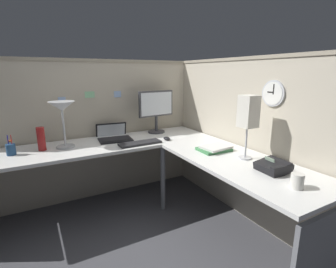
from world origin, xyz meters
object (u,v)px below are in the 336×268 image
at_px(monitor, 156,108).
at_px(wall_clock, 274,93).
at_px(thermos_flask, 41,139).
at_px(office_phone, 273,167).
at_px(pen_cup, 11,149).
at_px(book_stack, 215,148).
at_px(keyboard, 140,143).
at_px(computer_mouse, 167,138).
at_px(desk_lamp_paper, 248,113).
at_px(laptop, 114,136).
at_px(desk_lamp_dome, 62,110).
at_px(coffee_mug, 297,181).

distance_m(monitor, wall_clock, 1.35).
relative_size(thermos_flask, office_phone, 1.00).
height_order(pen_cup, book_stack, pen_cup).
xyz_separation_m(keyboard, office_phone, (0.56, -1.15, 0.03)).
relative_size(computer_mouse, desk_lamp_paper, 0.20).
relative_size(laptop, pen_cup, 2.29).
xyz_separation_m(desk_lamp_dome, office_phone, (1.24, -1.39, -0.33)).
bearing_deg(wall_clock, keyboard, 135.37).
xyz_separation_m(monitor, coffee_mug, (0.10, -1.78, -0.25)).
distance_m(office_phone, book_stack, 0.61).
bearing_deg(computer_mouse, wall_clock, -57.53).
bearing_deg(laptop, thermos_flask, -171.30).
bearing_deg(thermos_flask, desk_lamp_dome, -1.05).
bearing_deg(desk_lamp_dome, keyboard, -20.08).
relative_size(laptop, keyboard, 0.96).
bearing_deg(keyboard, laptop, 113.44).
height_order(keyboard, book_stack, book_stack).
xyz_separation_m(keyboard, desk_lamp_paper, (0.61, -0.83, 0.37)).
relative_size(monitor, keyboard, 1.16).
bearing_deg(coffee_mug, pen_cup, 134.44).
bearing_deg(laptop, desk_lamp_dome, -167.51).
xyz_separation_m(thermos_flask, office_phone, (1.44, -1.40, -0.07)).
height_order(thermos_flask, coffee_mug, thermos_flask).
relative_size(desk_lamp_paper, coffee_mug, 5.52).
relative_size(thermos_flask, book_stack, 0.74).
bearing_deg(computer_mouse, thermos_flask, 168.59).
height_order(monitor, book_stack, monitor).
height_order(laptop, pen_cup, pen_cup).
distance_m(desk_lamp_dome, pen_cup, 0.55).
bearing_deg(monitor, pen_cup, -174.26).
bearing_deg(book_stack, wall_clock, -42.88).
xyz_separation_m(pen_cup, book_stack, (1.65, -0.76, -0.03)).
bearing_deg(desk_lamp_paper, office_phone, -97.54).
height_order(keyboard, wall_clock, wall_clock).
distance_m(monitor, keyboard, 0.60).
relative_size(desk_lamp_dome, thermos_flask, 2.02).
height_order(pen_cup, desk_lamp_paper, desk_lamp_paper).
distance_m(computer_mouse, office_phone, 1.18).
bearing_deg(wall_clock, book_stack, 137.12).
xyz_separation_m(office_phone, coffee_mug, (-0.09, -0.25, 0.01)).
xyz_separation_m(pen_cup, wall_clock, (1.99, -1.08, 0.48)).
distance_m(book_stack, coffee_mug, 0.86).
bearing_deg(monitor, desk_lamp_paper, -79.01).
relative_size(laptop, computer_mouse, 3.97).
bearing_deg(pen_cup, book_stack, -24.87).
xyz_separation_m(desk_lamp_dome, coffee_mug, (1.14, -1.64, -0.32)).
distance_m(laptop, desk_lamp_paper, 1.46).
height_order(keyboard, coffee_mug, coffee_mug).
bearing_deg(thermos_flask, wall_clock, -32.33).
relative_size(monitor, desk_lamp_paper, 0.94).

